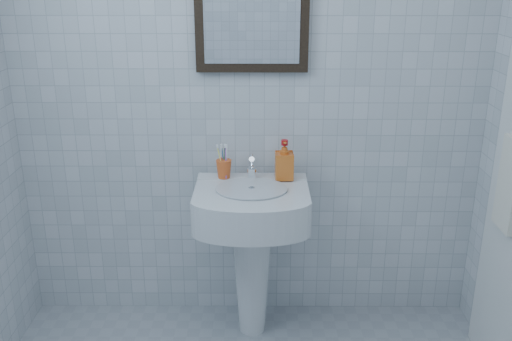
{
  "coord_description": "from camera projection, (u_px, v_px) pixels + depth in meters",
  "views": [
    {
      "loc": [
        0.05,
        -1.38,
        1.69
      ],
      "look_at": [
        0.03,
        0.86,
        0.88
      ],
      "focal_mm": 40.0,
      "sensor_mm": 36.0,
      "label": 1
    }
  ],
  "objects": [
    {
      "name": "toothbrush_cup",
      "position": [
        224.0,
        169.0,
        2.61
      ],
      "size": [
        0.08,
        0.08,
        0.08
      ],
      "primitive_type": null,
      "rotation": [
        0.0,
        0.0,
        -0.1
      ],
      "color": "#E65B22",
      "rests_on": "washbasin"
    },
    {
      "name": "hand_towel",
      "position": [
        509.0,
        185.0,
        2.26
      ],
      "size": [
        0.03,
        0.16,
        0.38
      ],
      "primitive_type": "cube",
      "color": "silver",
      "rests_on": "towel_ring"
    },
    {
      "name": "wall_back",
      "position": [
        249.0,
        69.0,
        2.58
      ],
      "size": [
        2.2,
        0.02,
        2.5
      ],
      "primitive_type": "cube",
      "color": "silver",
      "rests_on": "ground"
    },
    {
      "name": "wall_mirror",
      "position": [
        252.0,
        0.0,
        2.46
      ],
      "size": [
        0.5,
        0.04,
        0.62
      ],
      "color": "black",
      "rests_on": "wall_back"
    },
    {
      "name": "soap_dispenser",
      "position": [
        284.0,
        160.0,
        2.59
      ],
      "size": [
        0.09,
        0.09,
        0.18
      ],
      "primitive_type": "imported",
      "rotation": [
        0.0,
        0.0,
        0.04
      ],
      "color": "red",
      "rests_on": "washbasin"
    },
    {
      "name": "washbasin",
      "position": [
        252.0,
        235.0,
        2.62
      ],
      "size": [
        0.5,
        0.37,
        0.78
      ],
      "color": "white",
      "rests_on": "ground"
    },
    {
      "name": "faucet",
      "position": [
        252.0,
        168.0,
        2.61
      ],
      "size": [
        0.05,
        0.1,
        0.12
      ],
      "color": "white",
      "rests_on": "washbasin"
    }
  ]
}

